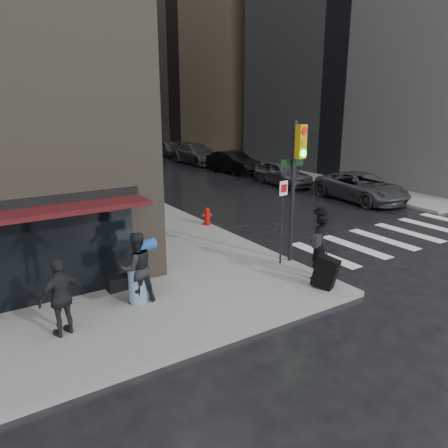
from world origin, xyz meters
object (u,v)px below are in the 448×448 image
(parked_car_1, at_px, (283,173))
(fire_hydrant, at_px, (207,217))
(man_jeans, at_px, (136,268))
(parked_car_2, at_px, (233,162))
(man_overcoat, at_px, (320,250))
(parked_car_0, at_px, (361,187))
(man_greycoat, at_px, (61,297))
(traffic_light, at_px, (295,173))
(parked_car_4, at_px, (169,148))
(parked_car_5, at_px, (149,144))
(parked_car_3, at_px, (196,154))

(parked_car_1, bearing_deg, fire_hydrant, -144.25)
(man_jeans, relative_size, parked_car_2, 0.40)
(man_overcoat, distance_m, fire_hydrant, 6.78)
(man_overcoat, relative_size, parked_car_0, 0.41)
(man_greycoat, height_order, fire_hydrant, man_greycoat)
(traffic_light, xyz_separation_m, parked_car_4, (9.23, 27.80, -2.27))
(parked_car_0, bearing_deg, parked_car_5, 94.59)
(man_overcoat, relative_size, parked_car_3, 0.38)
(parked_car_2, relative_size, parked_car_4, 1.08)
(fire_hydrant, xyz_separation_m, parked_car_3, (9.06, 16.95, 0.35))
(man_overcoat, distance_m, parked_car_1, 15.38)
(parked_car_1, distance_m, parked_car_4, 17.00)
(man_greycoat, relative_size, parked_car_4, 0.41)
(man_greycoat, height_order, parked_car_3, man_greycoat)
(parked_car_0, bearing_deg, man_jeans, -155.33)
(fire_hydrant, bearing_deg, parked_car_5, 71.03)
(man_jeans, relative_size, parked_car_4, 0.43)
(man_overcoat, relative_size, fire_hydrant, 2.99)
(traffic_light, bearing_deg, parked_car_2, 55.66)
(fire_hydrant, distance_m, parked_car_1, 10.49)
(parked_car_0, bearing_deg, parked_car_1, 101.24)
(parked_car_4, height_order, parked_car_5, parked_car_4)
(fire_hydrant, height_order, parked_car_2, parked_car_2)
(man_jeans, relative_size, parked_car_3, 0.33)
(man_overcoat, xyz_separation_m, man_jeans, (-4.95, 1.48, 0.03))
(man_greycoat, xyz_separation_m, parked_car_3, (16.27, 22.83, -0.21))
(man_jeans, relative_size, fire_hydrant, 2.59)
(man_greycoat, distance_m, parked_car_3, 28.03)
(parked_car_3, xyz_separation_m, parked_car_4, (0.25, 5.66, -0.08))
(parked_car_3, bearing_deg, fire_hydrant, -120.30)
(parked_car_4, bearing_deg, man_overcoat, -107.98)
(parked_car_3, bearing_deg, parked_car_1, -93.21)
(man_greycoat, bearing_deg, parked_car_3, -142.26)
(man_jeans, height_order, parked_car_5, man_jeans)
(parked_car_4, bearing_deg, man_greycoat, -119.99)
(parked_car_2, distance_m, parked_car_3, 5.67)
(parked_car_0, height_order, parked_car_2, parked_car_2)
(man_greycoat, relative_size, parked_car_5, 0.41)
(man_jeans, relative_size, parked_car_0, 0.35)
(parked_car_3, height_order, parked_car_5, parked_car_3)
(traffic_light, bearing_deg, parked_car_0, 22.73)
(parked_car_0, bearing_deg, parked_car_4, 95.50)
(parked_car_4, xyz_separation_m, parked_car_5, (0.41, 5.66, -0.04))
(parked_car_3, xyz_separation_m, parked_car_5, (0.66, 11.33, -0.12))
(parked_car_1, height_order, parked_car_3, parked_car_3)
(parked_car_0, bearing_deg, man_overcoat, -140.35)
(parked_car_1, distance_m, parked_car_3, 11.33)
(man_greycoat, height_order, parked_car_1, man_greycoat)
(fire_hydrant, xyz_separation_m, parked_car_1, (8.86, 5.62, 0.29))
(traffic_light, xyz_separation_m, parked_car_5, (9.65, 33.46, -2.31))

